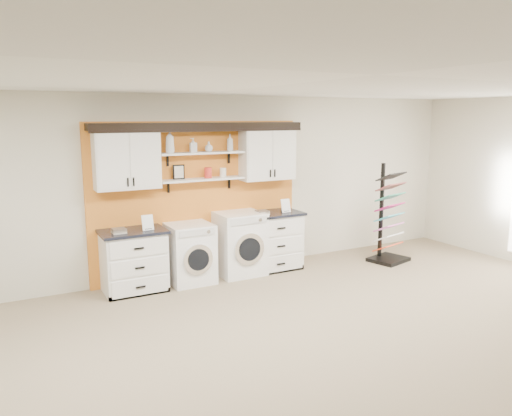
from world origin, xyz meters
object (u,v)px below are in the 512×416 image
base_cabinet_left (134,261)px  washer (190,253)px  sample_rack (388,231)px  dryer (240,243)px  base_cabinet_right (271,241)px

base_cabinet_left → washer: washer is taller
sample_rack → dryer: bearing=153.3°
base_cabinet_left → sample_rack: size_ratio=0.54×
washer → sample_rack: sample_rack is taller
base_cabinet_left → washer: size_ratio=1.02×
washer → dryer: (0.83, 0.00, 0.05)m
dryer → sample_rack: sample_rack is taller
base_cabinet_right → sample_rack: 2.08m
base_cabinet_right → dryer: (-0.58, -0.00, 0.03)m
base_cabinet_left → dryer: 1.68m
base_cabinet_left → sample_rack: (4.26, -0.57, 0.09)m
washer → sample_rack: 3.46m
dryer → washer: bearing=180.0°
dryer → sample_rack: bearing=-12.4°
sample_rack → base_cabinet_right: bearing=149.8°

